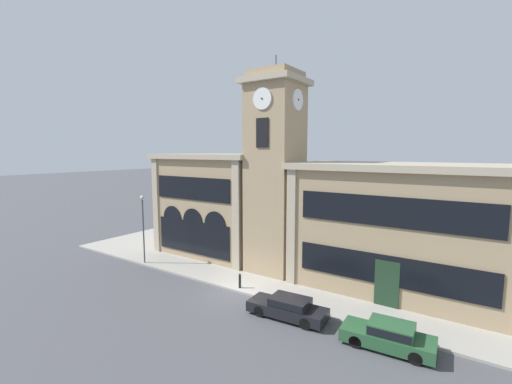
% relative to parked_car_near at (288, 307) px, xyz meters
% --- Properties ---
extents(ground_plane, '(300.00, 300.00, 0.00)m').
position_rel_parked_car_near_xyz_m(ground_plane, '(-4.84, 1.22, -0.68)').
color(ground_plane, '#4C4C51').
extents(sidewalk_kerb, '(41.29, 12.49, 0.15)m').
position_rel_parked_car_near_xyz_m(sidewalk_kerb, '(-4.84, 7.46, -0.60)').
color(sidewalk_kerb, '#A39E93').
rests_on(sidewalk_kerb, ground_plane).
extents(clock_tower, '(4.49, 4.49, 17.39)m').
position_rel_parked_car_near_xyz_m(clock_tower, '(-4.84, 6.53, 7.47)').
color(clock_tower, tan).
rests_on(clock_tower, ground_plane).
extents(town_hall_left_wing, '(11.21, 7.77, 9.70)m').
position_rel_parked_car_near_xyz_m(town_hall_left_wing, '(-12.29, 8.14, 4.20)').
color(town_hall_left_wing, tan).
rests_on(town_hall_left_wing, ground_plane).
extents(town_hall_right_wing, '(15.15, 7.77, 9.11)m').
position_rel_parked_car_near_xyz_m(town_hall_right_wing, '(4.58, 8.14, 3.91)').
color(town_hall_right_wing, tan).
rests_on(town_hall_right_wing, ground_plane).
extents(parked_car_near, '(4.88, 2.00, 1.27)m').
position_rel_parked_car_near_xyz_m(parked_car_near, '(0.00, 0.00, 0.00)').
color(parked_car_near, black).
rests_on(parked_car_near, ground_plane).
extents(parked_car_mid, '(4.59, 2.01, 1.37)m').
position_rel_parked_car_near_xyz_m(parked_car_mid, '(5.78, -0.00, 0.04)').
color(parked_car_mid, '#285633').
rests_on(parked_car_mid, ground_plane).
extents(street_lamp, '(0.36, 0.36, 6.00)m').
position_rel_parked_car_near_xyz_m(street_lamp, '(-15.25, 1.54, 3.39)').
color(street_lamp, '#4C4C51').
rests_on(street_lamp, sidewalk_kerb).
extents(bollard, '(0.18, 0.18, 1.06)m').
position_rel_parked_car_near_xyz_m(bollard, '(-4.89, 1.73, -0.01)').
color(bollard, black).
rests_on(bollard, sidewalk_kerb).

